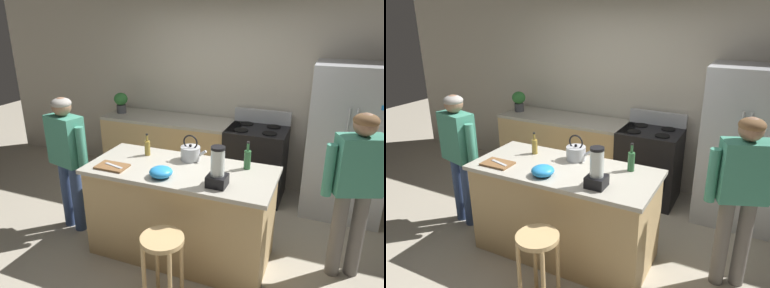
% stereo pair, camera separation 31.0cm
% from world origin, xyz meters
% --- Properties ---
extents(ground_plane, '(14.00, 14.00, 0.00)m').
position_xyz_m(ground_plane, '(0.00, 0.00, 0.00)').
color(ground_plane, '#B2A893').
extents(back_wall, '(8.00, 0.10, 2.70)m').
position_xyz_m(back_wall, '(0.00, 1.95, 1.35)').
color(back_wall, beige).
rests_on(back_wall, ground_plane).
extents(kitchen_island, '(1.83, 0.82, 0.95)m').
position_xyz_m(kitchen_island, '(0.00, 0.00, 0.48)').
color(kitchen_island, tan).
rests_on(kitchen_island, ground_plane).
extents(back_counter_run, '(2.00, 0.64, 0.95)m').
position_xyz_m(back_counter_run, '(-0.80, 1.55, 0.48)').
color(back_counter_run, tan).
rests_on(back_counter_run, ground_plane).
extents(refrigerator, '(0.90, 0.73, 1.84)m').
position_xyz_m(refrigerator, '(1.50, 1.50, 0.92)').
color(refrigerator, '#B7BABF').
rests_on(refrigerator, ground_plane).
extents(stove_range, '(0.76, 0.65, 1.13)m').
position_xyz_m(stove_range, '(0.42, 1.52, 0.49)').
color(stove_range, black).
rests_on(stove_range, ground_plane).
extents(person_by_island_left, '(0.59, 0.31, 1.55)m').
position_xyz_m(person_by_island_left, '(-1.34, -0.02, 0.93)').
color(person_by_island_left, '#384C7A').
rests_on(person_by_island_left, ground_plane).
extents(person_by_sink_right, '(0.58, 0.35, 1.60)m').
position_xyz_m(person_by_sink_right, '(1.56, 0.27, 0.97)').
color(person_by_sink_right, '#66605B').
rests_on(person_by_sink_right, ground_plane).
extents(bar_stool, '(0.36, 0.36, 0.67)m').
position_xyz_m(bar_stool, '(0.15, -0.72, 0.52)').
color(bar_stool, tan).
rests_on(bar_stool, ground_plane).
extents(potted_plant, '(0.20, 0.20, 0.30)m').
position_xyz_m(potted_plant, '(-1.63, 1.55, 1.13)').
color(potted_plant, '#4C4C51').
rests_on(potted_plant, back_counter_run).
extents(blender_appliance, '(0.17, 0.17, 0.36)m').
position_xyz_m(blender_appliance, '(0.44, -0.22, 1.11)').
color(blender_appliance, black).
rests_on(blender_appliance, kitchen_island).
extents(bottle_vinegar, '(0.06, 0.06, 0.24)m').
position_xyz_m(bottle_vinegar, '(-0.46, 0.19, 1.04)').
color(bottle_vinegar, olive).
rests_on(bottle_vinegar, kitchen_island).
extents(bottle_olive_oil, '(0.07, 0.07, 0.28)m').
position_xyz_m(bottle_olive_oil, '(0.59, 0.24, 1.06)').
color(bottle_olive_oil, '#2D6638').
rests_on(bottle_olive_oil, kitchen_island).
extents(mixing_bowl, '(0.22, 0.22, 0.10)m').
position_xyz_m(mixing_bowl, '(-0.09, -0.24, 1.00)').
color(mixing_bowl, '#268CD8').
rests_on(mixing_bowl, kitchen_island).
extents(tea_kettle, '(0.28, 0.20, 0.27)m').
position_xyz_m(tea_kettle, '(0.01, 0.24, 1.03)').
color(tea_kettle, '#B7BABF').
rests_on(tea_kettle, kitchen_island).
extents(cutting_board, '(0.30, 0.20, 0.02)m').
position_xyz_m(cutting_board, '(-0.63, -0.22, 0.96)').
color(cutting_board, brown).
rests_on(cutting_board, kitchen_island).
extents(chef_knife, '(0.22, 0.09, 0.01)m').
position_xyz_m(chef_knife, '(-0.61, -0.22, 0.98)').
color(chef_knife, '#B7BABF').
rests_on(chef_knife, cutting_board).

